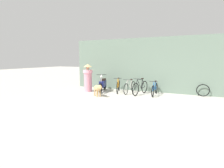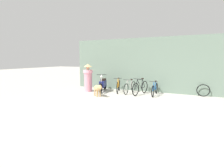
{
  "view_description": "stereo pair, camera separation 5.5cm",
  "coord_description": "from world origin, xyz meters",
  "px_view_note": "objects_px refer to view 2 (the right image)",
  "views": [
    {
      "loc": [
        2.95,
        -6.94,
        1.96
      ],
      "look_at": [
        -0.92,
        1.36,
        0.65
      ],
      "focal_mm": 28.0,
      "sensor_mm": 36.0,
      "label": 1
    },
    {
      "loc": [
        3.0,
        -6.92,
        1.96
      ],
      "look_at": [
        -0.92,
        1.36,
        0.65
      ],
      "focal_mm": 28.0,
      "sensor_mm": 36.0,
      "label": 2
    }
  ],
  "objects_px": {
    "bicycle_0": "(118,86)",
    "bicycle_3": "(155,89)",
    "person_in_robes": "(88,77)",
    "spare_tire_left": "(203,90)",
    "motorcycle": "(103,84)",
    "bicycle_2": "(140,88)",
    "stray_dog": "(98,88)",
    "bicycle_1": "(130,87)"
  },
  "relations": [
    {
      "from": "bicycle_0",
      "to": "bicycle_1",
      "type": "bearing_deg",
      "value": 75.35
    },
    {
      "from": "bicycle_0",
      "to": "person_in_robes",
      "type": "xyz_separation_m",
      "value": [
        -1.76,
        -0.56,
        0.5
      ]
    },
    {
      "from": "bicycle_2",
      "to": "person_in_robes",
      "type": "distance_m",
      "value": 3.21
    },
    {
      "from": "bicycle_1",
      "to": "bicycle_3",
      "type": "distance_m",
      "value": 1.44
    },
    {
      "from": "stray_dog",
      "to": "spare_tire_left",
      "type": "height_order",
      "value": "stray_dog"
    },
    {
      "from": "bicycle_2",
      "to": "bicycle_1",
      "type": "bearing_deg",
      "value": -85.98
    },
    {
      "from": "bicycle_0",
      "to": "motorcycle",
      "type": "bearing_deg",
      "value": -96.5
    },
    {
      "from": "bicycle_1",
      "to": "stray_dog",
      "type": "height_order",
      "value": "bicycle_1"
    },
    {
      "from": "bicycle_1",
      "to": "stray_dog",
      "type": "xyz_separation_m",
      "value": [
        -1.2,
        -1.65,
        0.09
      ]
    },
    {
      "from": "bicycle_2",
      "to": "spare_tire_left",
      "type": "distance_m",
      "value": 3.28
    },
    {
      "from": "bicycle_1",
      "to": "spare_tire_left",
      "type": "relative_size",
      "value": 2.63
    },
    {
      "from": "bicycle_0",
      "to": "stray_dog",
      "type": "distance_m",
      "value": 1.69
    },
    {
      "from": "motorcycle",
      "to": "bicycle_3",
      "type": "bearing_deg",
      "value": 77.68
    },
    {
      "from": "bicycle_1",
      "to": "motorcycle",
      "type": "relative_size",
      "value": 0.92
    },
    {
      "from": "bicycle_3",
      "to": "spare_tire_left",
      "type": "relative_size",
      "value": 2.51
    },
    {
      "from": "bicycle_2",
      "to": "motorcycle",
      "type": "relative_size",
      "value": 0.93
    },
    {
      "from": "person_in_robes",
      "to": "bicycle_0",
      "type": "bearing_deg",
      "value": 176.8
    },
    {
      "from": "bicycle_3",
      "to": "spare_tire_left",
      "type": "xyz_separation_m",
      "value": [
        2.39,
        0.73,
        0.0
      ]
    },
    {
      "from": "bicycle_3",
      "to": "person_in_robes",
      "type": "distance_m",
      "value": 4.0
    },
    {
      "from": "bicycle_3",
      "to": "motorcycle",
      "type": "distance_m",
      "value": 3.12
    },
    {
      "from": "bicycle_1",
      "to": "person_in_robes",
      "type": "xyz_separation_m",
      "value": [
        -2.48,
        -0.59,
        0.52
      ]
    },
    {
      "from": "motorcycle",
      "to": "stray_dog",
      "type": "bearing_deg",
      "value": 1.95
    },
    {
      "from": "stray_dog",
      "to": "person_in_robes",
      "type": "bearing_deg",
      "value": -178.51
    },
    {
      "from": "motorcycle",
      "to": "person_in_robes",
      "type": "xyz_separation_m",
      "value": [
        -0.81,
        -0.38,
        0.44
      ]
    },
    {
      "from": "bicycle_1",
      "to": "bicycle_2",
      "type": "bearing_deg",
      "value": 85.22
    },
    {
      "from": "stray_dog",
      "to": "bicycle_2",
      "type": "bearing_deg",
      "value": 81.23
    },
    {
      "from": "bicycle_0",
      "to": "bicycle_3",
      "type": "xyz_separation_m",
      "value": [
        2.15,
        0.04,
        -0.04
      ]
    },
    {
      "from": "bicycle_0",
      "to": "person_in_robes",
      "type": "relative_size",
      "value": 0.94
    },
    {
      "from": "bicycle_1",
      "to": "bicycle_3",
      "type": "relative_size",
      "value": 1.05
    },
    {
      "from": "bicycle_3",
      "to": "spare_tire_left",
      "type": "height_order",
      "value": "bicycle_3"
    },
    {
      "from": "bicycle_3",
      "to": "bicycle_1",
      "type": "bearing_deg",
      "value": -90.74
    },
    {
      "from": "bicycle_0",
      "to": "person_in_robes",
      "type": "distance_m",
      "value": 1.91
    },
    {
      "from": "stray_dog",
      "to": "motorcycle",
      "type": "bearing_deg",
      "value": 149.32
    },
    {
      "from": "bicycle_2",
      "to": "stray_dog",
      "type": "bearing_deg",
      "value": -37.87
    },
    {
      "from": "motorcycle",
      "to": "bicycle_2",
      "type": "bearing_deg",
      "value": 76.51
    },
    {
      "from": "motorcycle",
      "to": "stray_dog",
      "type": "height_order",
      "value": "motorcycle"
    },
    {
      "from": "bicycle_0",
      "to": "spare_tire_left",
      "type": "height_order",
      "value": "bicycle_0"
    },
    {
      "from": "spare_tire_left",
      "to": "bicycle_0",
      "type": "bearing_deg",
      "value": -170.38
    },
    {
      "from": "bicycle_0",
      "to": "person_in_robes",
      "type": "height_order",
      "value": "person_in_robes"
    },
    {
      "from": "motorcycle",
      "to": "spare_tire_left",
      "type": "bearing_deg",
      "value": 83.53
    },
    {
      "from": "bicycle_1",
      "to": "spare_tire_left",
      "type": "distance_m",
      "value": 3.89
    },
    {
      "from": "bicycle_1",
      "to": "motorcycle",
      "type": "height_order",
      "value": "motorcycle"
    }
  ]
}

